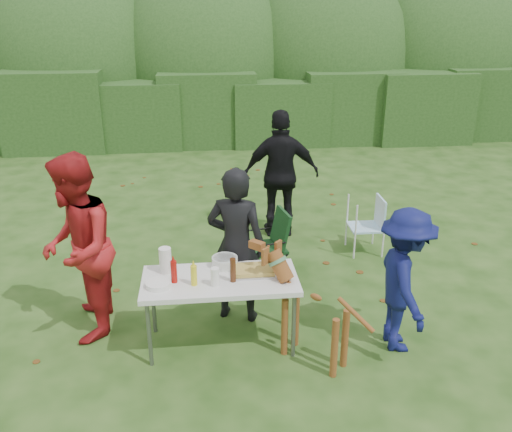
{
  "coord_description": "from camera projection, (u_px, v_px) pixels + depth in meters",
  "views": [
    {
      "loc": [
        -0.22,
        -4.67,
        3.25
      ],
      "look_at": [
        0.37,
        0.85,
        1.0
      ],
      "focal_mm": 38.0,
      "sensor_mm": 36.0,
      "label": 1
    }
  ],
  "objects": [
    {
      "name": "child",
      "position": [
        404.0,
        281.0,
        5.18
      ],
      "size": [
        0.59,
        0.97,
        1.46
      ],
      "primitive_type": "imported",
      "rotation": [
        0.0,
        0.0,
        1.51
      ],
      "color": "#0F144E",
      "rests_on": "ground"
    },
    {
      "name": "shrub_backdrop",
      "position": [
        205.0,
        67.0,
        13.8
      ],
      "size": [
        20.0,
        2.6,
        3.2
      ],
      "primitive_type": "ellipsoid",
      "color": "#3D6628",
      "rests_on": "ground"
    },
    {
      "name": "ketchup_bottle",
      "position": [
        174.0,
        272.0,
        5.09
      ],
      "size": [
        0.06,
        0.06,
        0.22
      ],
      "primitive_type": "cylinder",
      "color": "#9E100B",
      "rests_on": "folding_table"
    },
    {
      "name": "beer_bottle",
      "position": [
        233.0,
        270.0,
        5.1
      ],
      "size": [
        0.06,
        0.06,
        0.24
      ],
      "primitive_type": "cylinder",
      "color": "#47230F",
      "rests_on": "folding_table"
    },
    {
      "name": "cup_stack",
      "position": [
        215.0,
        277.0,
        5.04
      ],
      "size": [
        0.08,
        0.08,
        0.18
      ],
      "primitive_type": "cylinder",
      "color": "white",
      "rests_on": "folding_table"
    },
    {
      "name": "dog",
      "position": [
        315.0,
        313.0,
        5.04
      ],
      "size": [
        1.1,
        1.08,
        1.05
      ],
      "primitive_type": null,
      "rotation": [
        0.0,
        0.0,
        2.37
      ],
      "color": "brown",
      "rests_on": "ground"
    },
    {
      "name": "hedge_row",
      "position": [
        207.0,
        108.0,
        12.6
      ],
      "size": [
        22.0,
        1.4,
        1.7
      ],
      "primitive_type": "cube",
      "color": "#23471C",
      "rests_on": "ground"
    },
    {
      "name": "paper_towel_roll",
      "position": [
        165.0,
        260.0,
        5.27
      ],
      "size": [
        0.12,
        0.12,
        0.26
      ],
      "primitive_type": "cylinder",
      "color": "white",
      "rests_on": "folding_table"
    },
    {
      "name": "mustard_bottle",
      "position": [
        194.0,
        275.0,
        5.05
      ],
      "size": [
        0.06,
        0.06,
        0.2
      ],
      "primitive_type": "cylinder",
      "color": "yellow",
      "rests_on": "folding_table"
    },
    {
      "name": "plate_stack",
      "position": [
        158.0,
        284.0,
        5.04
      ],
      "size": [
        0.24,
        0.24,
        0.05
      ],
      "primitive_type": "cylinder",
      "color": "white",
      "rests_on": "folding_table"
    },
    {
      "name": "pasta_bowl",
      "position": [
        225.0,
        262.0,
        5.42
      ],
      "size": [
        0.26,
        0.26,
        0.1
      ],
      "primitive_type": "cylinder",
      "color": "silver",
      "rests_on": "folding_table"
    },
    {
      "name": "person_cook",
      "position": [
        236.0,
        246.0,
        5.63
      ],
      "size": [
        0.72,
        0.58,
        1.7
      ],
      "primitive_type": "imported",
      "rotation": [
        0.0,
        0.0,
        2.82
      ],
      "color": "black",
      "rests_on": "ground"
    },
    {
      "name": "person_black_puffy",
      "position": [
        281.0,
        174.0,
        7.67
      ],
      "size": [
        1.09,
        0.49,
        1.84
      ],
      "primitive_type": "imported",
      "rotation": [
        0.0,
        0.0,
        3.1
      ],
      "color": "black",
      "rests_on": "ground"
    },
    {
      "name": "folding_table",
      "position": [
        220.0,
        283.0,
        5.22
      ],
      "size": [
        1.5,
        0.7,
        0.74
      ],
      "color": "silver",
      "rests_on": "ground"
    },
    {
      "name": "ground",
      "position": [
        229.0,
        339.0,
        5.55
      ],
      "size": [
        80.0,
        80.0,
        0.0
      ],
      "primitive_type": "plane",
      "color": "#1E4211"
    },
    {
      "name": "food_tray",
      "position": [
        253.0,
        272.0,
        5.3
      ],
      "size": [
        0.45,
        0.3,
        0.02
      ],
      "primitive_type": "cube",
      "color": "#B7B7BA",
      "rests_on": "folding_table"
    },
    {
      "name": "lawn_chair",
      "position": [
        365.0,
        225.0,
        7.33
      ],
      "size": [
        0.47,
        0.47,
        0.78
      ],
      "primitive_type": null,
      "rotation": [
        0.0,
        0.0,
        3.12
      ],
      "color": "#60BAE9",
      "rests_on": "ground"
    },
    {
      "name": "camping_chair",
      "position": [
        266.0,
        244.0,
        6.66
      ],
      "size": [
        0.62,
        0.62,
        0.85
      ],
      "primitive_type": null,
      "rotation": [
        0.0,
        0.0,
        3.33
      ],
      "color": "#133817",
      "rests_on": "ground"
    },
    {
      "name": "person_red_jacket",
      "position": [
        77.0,
        249.0,
        5.31
      ],
      "size": [
        0.8,
        0.99,
        1.91
      ],
      "primitive_type": "imported",
      "rotation": [
        0.0,
        0.0,
        -1.49
      ],
      "color": "#A61A1D",
      "rests_on": "ground"
    },
    {
      "name": "focaccia_bread",
      "position": [
        253.0,
        269.0,
        5.29
      ],
      "size": [
        0.4,
        0.26,
        0.04
      ],
      "primitive_type": "cube",
      "color": "gold",
      "rests_on": "food_tray"
    }
  ]
}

